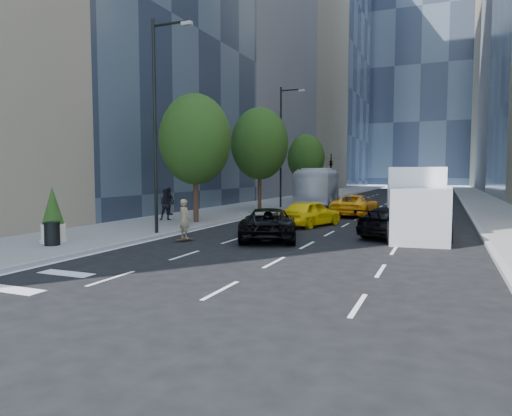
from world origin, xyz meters
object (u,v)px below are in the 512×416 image
at_px(skateboarder, 185,222).
at_px(black_sedan_lincoln, 269,224).
at_px(city_bus, 318,187).
at_px(box_truck, 415,201).
at_px(trash_can, 52,234).
at_px(planter_shrub, 53,216).
at_px(black_sedan_mercedes, 396,222).

bearing_deg(skateboarder, black_sedan_lincoln, -126.86).
bearing_deg(city_bus, skateboarder, -97.01).
relative_size(box_truck, trash_can, 7.99).
bearing_deg(city_bus, trash_can, -104.67).
bearing_deg(box_truck, trash_can, -151.17).
height_order(trash_can, planter_shrub, planter_shrub).
xyz_separation_m(city_bus, box_truck, (9.76, -19.42, -0.07)).
bearing_deg(black_sedan_lincoln, box_truck, -168.16).
height_order(black_sedan_lincoln, trash_can, black_sedan_lincoln).
height_order(black_sedan_mercedes, trash_can, black_sedan_mercedes).
distance_m(trash_can, planter_shrub, 1.07).
xyz_separation_m(city_bus, planter_shrub, (-3.90, -28.18, -0.50)).
xyz_separation_m(black_sedan_lincoln, planter_shrub, (-7.59, -5.16, 0.52)).
height_order(skateboarder, trash_can, skateboarder).
distance_m(skateboarder, trash_can, 5.37).
xyz_separation_m(skateboarder, box_truck, (9.29, 5.59, 0.79)).
bearing_deg(box_truck, city_bus, 109.90).
bearing_deg(skateboarder, trash_can, 66.16).
xyz_separation_m(black_sedan_mercedes, box_truck, (0.76, 0.59, 0.95)).
height_order(black_sedan_lincoln, box_truck, box_truck).
relative_size(skateboarder, black_sedan_mercedes, 0.35).
bearing_deg(planter_shrub, skateboarder, 35.87).
bearing_deg(planter_shrub, trash_can, -46.74).
height_order(skateboarder, city_bus, city_bus).
bearing_deg(black_sedan_lincoln, city_bus, -99.67).
height_order(black_sedan_mercedes, box_truck, box_truck).
bearing_deg(trash_can, black_sedan_mercedes, 35.48).
xyz_separation_m(black_sedan_mercedes, trash_can, (-12.32, -8.78, -0.13)).
relative_size(black_sedan_lincoln, trash_can, 5.83).
bearing_deg(city_bus, black_sedan_mercedes, -73.88).
distance_m(black_sedan_lincoln, box_truck, 7.12).
bearing_deg(planter_shrub, black_sedan_mercedes, 32.32).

